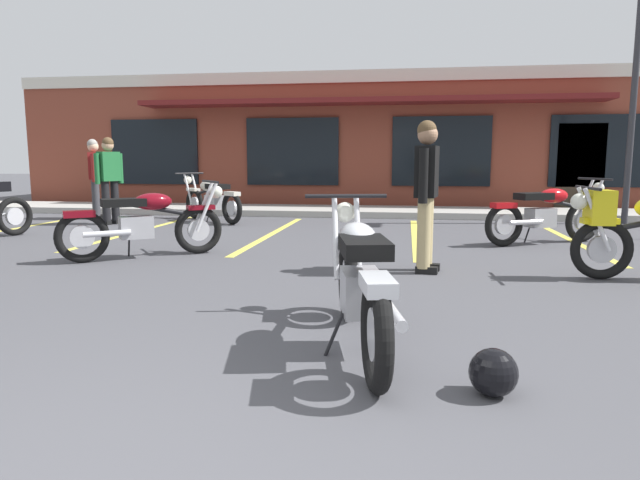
# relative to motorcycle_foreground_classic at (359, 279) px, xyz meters

# --- Properties ---
(ground_plane) EXTENTS (80.00, 80.00, 0.00)m
(ground_plane) POSITION_rel_motorcycle_foreground_classic_xyz_m (-0.75, 1.48, -0.46)
(ground_plane) COLOR #47474C
(sidewalk_kerb) EXTENTS (22.00, 1.80, 0.14)m
(sidewalk_kerb) POSITION_rel_motorcycle_foreground_classic_xyz_m (-0.75, 9.20, -0.39)
(sidewalk_kerb) COLOR #A8A59E
(sidewalk_kerb) RESTS_ON ground_plane
(brick_storefront_building) EXTENTS (18.65, 6.56, 3.44)m
(brick_storefront_building) POSITION_rel_motorcycle_foreground_classic_xyz_m (-0.74, 13.44, 1.26)
(brick_storefront_building) COLOR brown
(brick_storefront_building) RESTS_ON ground_plane
(painted_stall_lines) EXTENTS (12.14, 4.80, 0.01)m
(painted_stall_lines) POSITION_rel_motorcycle_foreground_classic_xyz_m (-0.75, 5.60, -0.46)
(painted_stall_lines) COLOR #DBCC4C
(painted_stall_lines) RESTS_ON ground_plane
(motorcycle_foreground_classic) EXTENTS (0.84, 2.09, 0.98)m
(motorcycle_foreground_classic) POSITION_rel_motorcycle_foreground_classic_xyz_m (0.00, 0.00, 0.00)
(motorcycle_foreground_classic) COLOR black
(motorcycle_foreground_classic) RESTS_ON ground_plane
(motorcycle_black_cruiser) EXTENTS (1.79, 1.48, 0.98)m
(motorcycle_black_cruiser) POSITION_rel_motorcycle_foreground_classic_xyz_m (-3.00, 3.03, 0.00)
(motorcycle_black_cruiser) COLOR black
(motorcycle_black_cruiser) RESTS_ON ground_plane
(motorcycle_green_cafe_racer) EXTENTS (1.92, 1.25, 0.98)m
(motorcycle_green_cafe_racer) POSITION_rel_motorcycle_foreground_classic_xyz_m (2.36, 5.06, 0.00)
(motorcycle_green_cafe_racer) COLOR black
(motorcycle_green_cafe_racer) RESTS_ON ground_plane
(motorcycle_orange_scrambler) EXTENTS (1.75, 1.54, 0.98)m
(motorcycle_orange_scrambler) POSITION_rel_motorcycle_foreground_classic_xyz_m (-3.61, 7.26, 0.00)
(motorcycle_orange_scrambler) COLOR black
(motorcycle_orange_scrambler) RESTS_ON ground_plane
(person_in_black_shirt) EXTENTS (0.32, 0.61, 1.68)m
(person_in_black_shirt) POSITION_rel_motorcycle_foreground_classic_xyz_m (0.51, 2.65, 0.49)
(person_in_black_shirt) COLOR black
(person_in_black_shirt) RESTS_ON ground_plane
(person_in_shorts_foreground) EXTENTS (0.40, 0.58, 1.68)m
(person_in_shorts_foreground) POSITION_rel_motorcycle_foreground_classic_xyz_m (-5.37, 6.48, 0.49)
(person_in_shorts_foreground) COLOR black
(person_in_shorts_foreground) RESTS_ON ground_plane
(person_by_back_row) EXTENTS (0.40, 0.58, 1.68)m
(person_by_back_row) POSITION_rel_motorcycle_foreground_classic_xyz_m (-6.21, 7.38, 0.49)
(person_by_back_row) COLOR black
(person_by_back_row) RESTS_ON ground_plane
(helmet_on_pavement) EXTENTS (0.26, 0.26, 0.26)m
(helmet_on_pavement) POSITION_rel_motorcycle_foreground_classic_xyz_m (0.78, -0.69, -0.33)
(helmet_on_pavement) COLOR black
(helmet_on_pavement) RESTS_ON ground_plane
(parking_lot_lamp_post) EXTENTS (0.24, 0.76, 5.36)m
(parking_lot_lamp_post) POSITION_rel_motorcycle_foreground_classic_xyz_m (4.55, 8.00, 2.97)
(parking_lot_lamp_post) COLOR #2D2D33
(parking_lot_lamp_post) RESTS_ON ground_plane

